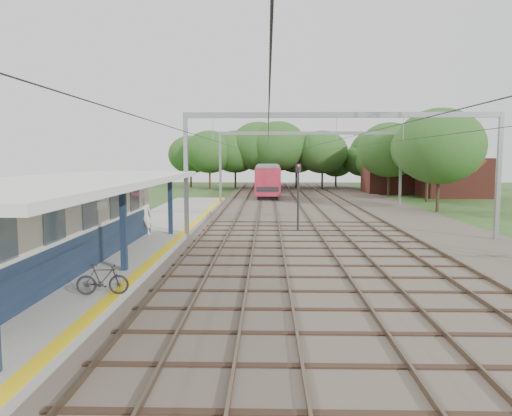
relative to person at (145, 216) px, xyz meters
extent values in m
plane|color=#2D4C1E|center=(7.24, -14.71, -1.38)|extent=(160.00, 160.00, 0.00)
cube|color=#473D33|center=(11.24, 15.29, -1.33)|extent=(18.00, 90.00, 0.10)
cube|color=gray|center=(-0.26, -0.71, -1.21)|extent=(5.00, 52.00, 0.35)
cube|color=yellow|center=(1.99, -0.71, -1.03)|extent=(0.45, 52.00, 0.01)
cube|color=beige|center=(-1.66, -7.71, 0.67)|extent=(3.20, 18.00, 3.40)
cube|color=#101D33|center=(-0.04, -7.71, -0.33)|extent=(0.06, 18.00, 1.40)
cube|color=slate|center=(-0.03, -7.71, 1.17)|extent=(0.05, 16.00, 1.30)
cube|color=#101D33|center=(1.34, -8.71, 0.57)|extent=(0.22, 0.22, 3.20)
cube|color=#101D33|center=(1.34, 0.29, 0.57)|extent=(0.22, 0.22, 3.20)
cube|color=silver|center=(-0.56, -8.71, 2.29)|extent=(6.40, 20.00, 0.24)
cube|color=white|center=(1.24, -10.71, 1.62)|extent=(0.06, 0.85, 0.26)
cube|color=brown|center=(3.03, 15.29, -1.21)|extent=(0.07, 88.00, 0.15)
cube|color=brown|center=(4.46, 15.29, -1.21)|extent=(0.07, 88.00, 0.15)
cube|color=brown|center=(6.03, 15.29, -1.21)|extent=(0.07, 88.00, 0.15)
cube|color=brown|center=(7.46, 15.29, -1.21)|extent=(0.07, 88.00, 0.15)
cube|color=brown|center=(9.73, 15.29, -1.21)|extent=(0.07, 88.00, 0.15)
cube|color=brown|center=(11.16, 15.29, -1.21)|extent=(0.07, 88.00, 0.15)
cube|color=brown|center=(13.33, 15.29, -1.21)|extent=(0.07, 88.00, 0.15)
cube|color=brown|center=(14.76, 15.29, -1.21)|extent=(0.07, 88.00, 0.15)
cube|color=gray|center=(2.24, 0.29, 2.12)|extent=(0.22, 0.22, 7.00)
cube|color=gray|center=(19.24, 0.29, 2.12)|extent=(0.22, 0.22, 7.00)
cube|color=gray|center=(10.74, 0.29, 5.47)|extent=(17.00, 0.20, 0.30)
cube|color=gray|center=(2.24, 20.29, 2.12)|extent=(0.22, 0.22, 7.00)
cube|color=gray|center=(19.24, 20.29, 2.12)|extent=(0.22, 0.22, 7.00)
cube|color=gray|center=(10.74, 20.29, 5.47)|extent=(17.00, 0.20, 0.30)
cylinder|color=black|center=(3.74, 15.29, 4.12)|extent=(0.02, 88.00, 0.02)
cylinder|color=black|center=(6.74, 15.29, 4.12)|extent=(0.02, 88.00, 0.02)
cylinder|color=black|center=(10.44, 15.29, 4.12)|extent=(0.02, 88.00, 0.02)
cylinder|color=black|center=(14.04, 15.29, 4.12)|extent=(0.02, 88.00, 0.02)
cylinder|color=#382619|center=(-2.76, 46.29, 0.06)|extent=(0.28, 0.28, 2.88)
ellipsoid|color=#264719|center=(-2.76, 46.29, 3.58)|extent=(6.72, 6.72, 5.76)
cylinder|color=#382619|center=(3.24, 48.29, -0.12)|extent=(0.28, 0.28, 2.52)
ellipsoid|color=#264719|center=(3.24, 48.29, 2.96)|extent=(5.88, 5.88, 5.04)
cylinder|color=#382619|center=(9.24, 45.29, 0.24)|extent=(0.28, 0.28, 3.24)
ellipsoid|color=#264719|center=(9.24, 45.29, 4.20)|extent=(7.56, 7.56, 6.48)
cylinder|color=#382619|center=(15.24, 47.29, -0.03)|extent=(0.28, 0.28, 2.70)
ellipsoid|color=#264719|center=(15.24, 47.29, 3.27)|extent=(6.30, 6.30, 5.40)
cylinder|color=#382619|center=(21.74, 23.29, -0.12)|extent=(0.28, 0.28, 2.52)
ellipsoid|color=#264719|center=(21.74, 23.29, 2.96)|extent=(5.88, 5.88, 5.04)
cylinder|color=#382619|center=(22.24, 39.29, 0.06)|extent=(0.28, 0.28, 2.88)
ellipsoid|color=#264719|center=(22.24, 39.29, 3.58)|extent=(6.72, 6.72, 5.76)
cube|color=brown|center=(28.24, 31.29, 0.87)|extent=(7.00, 6.00, 4.50)
cube|color=maroon|center=(28.24, 31.29, 4.02)|extent=(4.99, 6.12, 4.99)
cube|color=brown|center=(23.24, 37.29, 1.12)|extent=(8.00, 6.00, 5.00)
cube|color=maroon|center=(23.24, 37.29, 4.52)|extent=(5.52, 6.12, 5.52)
imported|color=white|center=(0.00, 0.00, 0.00)|extent=(0.82, 0.61, 2.06)
imported|color=black|center=(1.64, -12.09, -0.55)|extent=(1.63, 0.61, 0.96)
cube|color=black|center=(6.74, 32.74, -1.06)|extent=(2.17, 15.47, 0.44)
cube|color=maroon|center=(6.74, 32.74, 0.63)|extent=(2.71, 16.81, 2.91)
cube|color=black|center=(6.74, 32.74, 0.91)|extent=(2.75, 15.47, 0.84)
cube|color=slate|center=(6.74, 32.74, 2.20)|extent=(2.49, 16.81, 0.28)
cube|color=black|center=(6.74, 50.16, -1.06)|extent=(2.17, 15.47, 0.44)
cube|color=maroon|center=(6.74, 50.16, 0.63)|extent=(2.71, 16.81, 2.91)
cube|color=black|center=(6.74, 50.16, 0.91)|extent=(2.75, 15.47, 0.84)
cube|color=slate|center=(6.74, 50.16, 2.20)|extent=(2.49, 16.81, 0.28)
cylinder|color=black|center=(8.59, 3.37, 0.53)|extent=(0.15, 0.15, 3.83)
cube|color=black|center=(8.59, 3.37, 2.55)|extent=(0.33, 0.25, 0.53)
sphere|color=red|center=(8.59, 3.27, 2.70)|extent=(0.13, 0.13, 0.13)
camera|label=1|loc=(6.72, -27.02, 3.19)|focal=35.00mm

